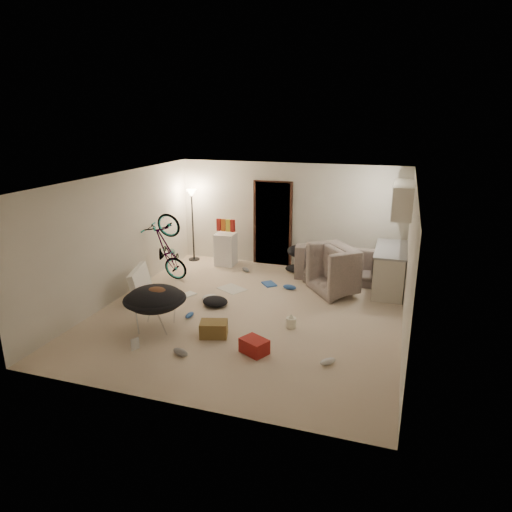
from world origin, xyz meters
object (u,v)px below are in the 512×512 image
(bicycle, at_px, (168,262))
(mini_fridge, at_px, (226,249))
(kitchen_counter, at_px, (390,270))
(armchair, at_px, (349,274))
(floor_lamp, at_px, (192,210))
(drink_case_b, at_px, (254,346))
(tv_box, at_px, (141,284))
(juicer, at_px, (291,322))
(saucer_chair, at_px, (155,304))
(drink_case_a, at_px, (214,329))
(sofa, at_px, (340,266))

(bicycle, distance_m, mini_fridge, 1.66)
(kitchen_counter, distance_m, armchair, 0.86)
(floor_lamp, bearing_deg, drink_case_b, -54.00)
(mini_fridge, xyz_separation_m, tv_box, (-0.82, -2.58, -0.07))
(floor_lamp, relative_size, juicer, 7.04)
(floor_lamp, relative_size, kitchen_counter, 1.21)
(saucer_chair, bearing_deg, drink_case_a, 2.10)
(sofa, bearing_deg, kitchen_counter, 154.66)
(sofa, relative_size, saucer_chair, 1.82)
(drink_case_a, bearing_deg, bicycle, 116.17)
(drink_case_a, bearing_deg, drink_case_b, -38.60)
(kitchen_counter, xyz_separation_m, juicer, (-1.53, -2.38, -0.33))
(mini_fridge, bearing_deg, juicer, -52.87)
(floor_lamp, xyz_separation_m, juicer, (3.30, -3.03, -1.20))
(tv_box, height_order, drink_case_b, tv_box)
(mini_fridge, relative_size, juicer, 3.08)
(sofa, distance_m, drink_case_b, 3.96)
(sofa, distance_m, armchair, 0.79)
(armchair, height_order, drink_case_b, armchair)
(sofa, relative_size, drink_case_b, 4.80)
(bicycle, xyz_separation_m, mini_fridge, (0.82, 1.44, -0.02))
(bicycle, height_order, drink_case_a, bicycle)
(tv_box, relative_size, drink_case_b, 2.39)
(juicer, bearing_deg, armchair, 71.01)
(sofa, height_order, armchair, armchair)
(bicycle, relative_size, saucer_chair, 1.48)
(saucer_chair, height_order, tv_box, saucer_chair)
(bicycle, xyz_separation_m, drink_case_b, (2.86, -2.53, -0.30))
(floor_lamp, relative_size, tv_box, 1.86)
(floor_lamp, height_order, tv_box, floor_lamp)
(kitchen_counter, height_order, bicycle, kitchen_counter)
(armchair, distance_m, tv_box, 4.29)
(kitchen_counter, bearing_deg, sofa, 157.68)
(sofa, height_order, juicer, sofa)
(bicycle, relative_size, drink_case_a, 3.52)
(armchair, bearing_deg, saucer_chair, 97.31)
(bicycle, xyz_separation_m, juicer, (3.20, -1.49, -0.31))
(floor_lamp, relative_size, armchair, 1.60)
(sofa, distance_m, tv_box, 4.40)
(floor_lamp, distance_m, bicycle, 1.78)
(sofa, bearing_deg, saucer_chair, 50.40)
(saucer_chair, height_order, drink_case_a, saucer_chair)
(saucer_chair, xyz_separation_m, tv_box, (-0.98, 1.11, -0.13))
(tv_box, bearing_deg, drink_case_b, -42.30)
(mini_fridge, height_order, drink_case_b, mini_fridge)
(floor_lamp, height_order, mini_fridge, floor_lamp)
(drink_case_b, bearing_deg, drink_case_a, -174.50)
(sofa, height_order, bicycle, bicycle)
(mini_fridge, bearing_deg, armchair, -17.01)
(kitchen_counter, relative_size, drink_case_a, 3.32)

